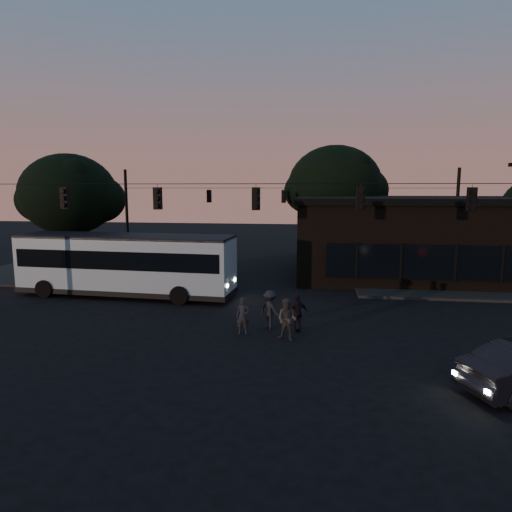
# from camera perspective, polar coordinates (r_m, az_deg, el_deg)

# --- Properties ---
(ground) EXTENTS (120.00, 120.00, 0.00)m
(ground) POSITION_cam_1_polar(r_m,az_deg,el_deg) (17.32, -1.84, -11.85)
(ground) COLOR black
(ground) RESTS_ON ground
(sidewalk_far_right) EXTENTS (14.00, 10.00, 0.15)m
(sidewalk_far_right) POSITION_cam_1_polar(r_m,az_deg,el_deg) (31.95, 24.53, -2.98)
(sidewalk_far_right) COLOR black
(sidewalk_far_right) RESTS_ON ground
(sidewalk_far_left) EXTENTS (14.00, 10.00, 0.15)m
(sidewalk_far_left) POSITION_cam_1_polar(r_m,az_deg,el_deg) (34.87, -21.03, -1.86)
(sidewalk_far_left) COLOR black
(sidewalk_far_left) RESTS_ON ground
(building) EXTENTS (15.40, 10.41, 5.40)m
(building) POSITION_cam_1_polar(r_m,az_deg,el_deg) (32.75, 18.80, 2.27)
(building) COLOR black
(building) RESTS_ON ground
(tree_behind) EXTENTS (7.60, 7.60, 9.43)m
(tree_behind) POSITION_cam_1_polar(r_m,az_deg,el_deg) (38.02, 9.83, 8.67)
(tree_behind) COLOR black
(tree_behind) RESTS_ON ground
(tree_left) EXTENTS (6.40, 6.40, 8.30)m
(tree_left) POSITION_cam_1_polar(r_m,az_deg,el_deg) (33.49, -22.36, 7.12)
(tree_left) COLOR black
(tree_left) RESTS_ON ground
(signal_rig_near) EXTENTS (26.24, 0.30, 7.50)m
(signal_rig_near) POSITION_cam_1_polar(r_m,az_deg,el_deg) (20.25, -0.00, 4.05)
(signal_rig_near) COLOR black
(signal_rig_near) RESTS_ON ground
(signal_rig_far) EXTENTS (26.24, 0.30, 7.50)m
(signal_rig_far) POSITION_cam_1_polar(r_m,az_deg,el_deg) (36.15, 3.47, 5.64)
(signal_rig_far) COLOR black
(signal_rig_far) RESTS_ON ground
(bus) EXTENTS (12.35, 3.57, 3.44)m
(bus) POSITION_cam_1_polar(r_m,az_deg,el_deg) (26.48, -15.96, -0.70)
(bus) COLOR #98B6C2
(bus) RESTS_ON ground
(pedestrian_a) EXTENTS (0.56, 0.37, 1.54)m
(pedestrian_a) POSITION_cam_1_polar(r_m,az_deg,el_deg) (19.05, -1.63, -7.50)
(pedestrian_a) COLOR black
(pedestrian_a) RESTS_ON ground
(pedestrian_b) EXTENTS (0.98, 0.87, 1.68)m
(pedestrian_b) POSITION_cam_1_polar(r_m,az_deg,el_deg) (18.34, 3.90, -7.93)
(pedestrian_b) COLOR #383633
(pedestrian_b) RESTS_ON ground
(pedestrian_c) EXTENTS (1.04, 0.85, 1.66)m
(pedestrian_c) POSITION_cam_1_polar(r_m,az_deg,el_deg) (19.32, 5.18, -7.12)
(pedestrian_c) COLOR black
(pedestrian_c) RESTS_ON ground
(pedestrian_d) EXTENTS (1.23, 1.16, 1.67)m
(pedestrian_d) POSITION_cam_1_polar(r_m,az_deg,el_deg) (19.79, 1.79, -6.68)
(pedestrian_d) COLOR black
(pedestrian_d) RESTS_ON ground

